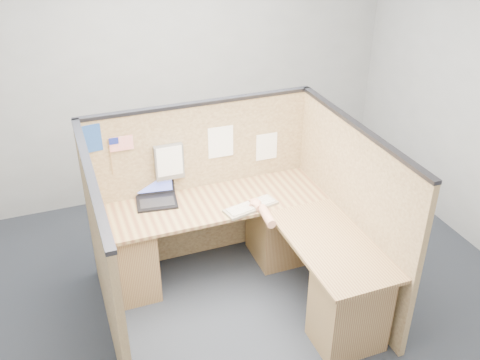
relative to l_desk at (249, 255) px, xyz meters
name	(u,v)px	position (x,y,z in m)	size (l,w,h in m)	color
floor	(241,318)	(-0.18, -0.29, -0.39)	(5.00, 5.00, 0.00)	#20252D
wall_back	(164,72)	(-0.18, 1.96, 1.01)	(5.00, 5.00, 0.00)	gray
cubicle_partitions	(222,214)	(-0.18, 0.14, 0.38)	(2.06, 1.83, 1.53)	brown
l_desk	(249,255)	(0.00, 0.00, 0.00)	(1.95, 1.75, 0.73)	brown
laptop	(155,193)	(-0.64, 0.61, 0.40)	(0.37, 0.37, 0.25)	black
keyboard	(251,207)	(0.09, 0.19, 0.35)	(0.49, 0.26, 0.03)	gray
mouse	(255,205)	(0.13, 0.19, 0.36)	(0.11, 0.07, 0.05)	silver
hand_forearm	(263,212)	(0.14, 0.05, 0.38)	(0.11, 0.40, 0.08)	tan
blue_poster	(94,138)	(-1.06, 0.68, 0.96)	(0.18, 0.00, 0.24)	navy
american_flag	(119,145)	(-0.88, 0.67, 0.87)	(0.20, 0.01, 0.34)	olive
file_holder	(169,162)	(-0.48, 0.66, 0.65)	(0.25, 0.05, 0.32)	slate
paper_left	(221,142)	(-0.01, 0.68, 0.75)	(0.23, 0.00, 0.29)	white
paper_right	(267,147)	(0.43, 0.68, 0.63)	(0.20, 0.00, 0.26)	white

